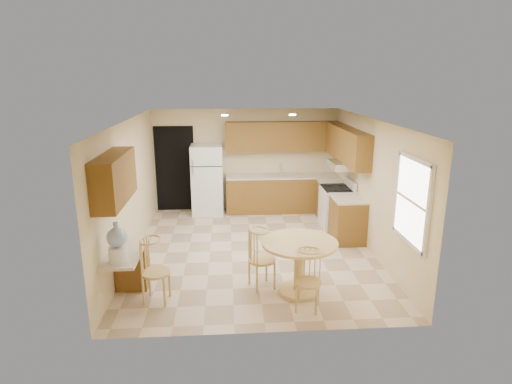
{
  "coord_description": "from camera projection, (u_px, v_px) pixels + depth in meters",
  "views": [
    {
      "loc": [
        -0.47,
        -7.67,
        3.27
      ],
      "look_at": [
        0.08,
        0.3,
        1.09
      ],
      "focal_mm": 30.0,
      "sensor_mm": 36.0,
      "label": 1
    }
  ],
  "objects": [
    {
      "name": "chair_table_a",
      "position": [
        262.0,
        255.0,
        6.62
      ],
      "size": [
        0.43,
        0.55,
        0.96
      ],
      "rotation": [
        0.0,
        0.0,
        -1.23
      ],
      "color": "#DBB56D",
      "rests_on": "floor"
    },
    {
      "name": "desk_pedestal",
      "position": [
        132.0,
        265.0,
        6.78
      ],
      "size": [
        0.48,
        0.42,
        0.72
      ],
      "primitive_type": "cube",
      "color": "brown",
      "rests_on": "floor"
    },
    {
      "name": "wall_back",
      "position": [
        246.0,
        160.0,
        10.59
      ],
      "size": [
        4.5,
        0.02,
        2.5
      ],
      "primitive_type": "cube",
      "color": "beige",
      "rests_on": "floor"
    },
    {
      "name": "counter_back",
      "position": [
        282.0,
        176.0,
        10.46
      ],
      "size": [
        2.75,
        0.63,
        0.04
      ],
      "primitive_type": "cube",
      "color": "beige",
      "rests_on": "base_cab_back"
    },
    {
      "name": "counter_right_a",
      "position": [
        331.0,
        181.0,
        9.96
      ],
      "size": [
        0.63,
        0.59,
        0.04
      ],
      "primitive_type": "cube",
      "color": "beige",
      "rests_on": "base_cab_right_a"
    },
    {
      "name": "water_crock",
      "position": [
        117.0,
        244.0,
        5.88
      ],
      "size": [
        0.28,
        0.28,
        0.58
      ],
      "color": "white",
      "rests_on": "desk_top"
    },
    {
      "name": "upper_cab_right",
      "position": [
        347.0,
        145.0,
        9.09
      ],
      "size": [
        0.33,
        2.42,
        0.7
      ],
      "primitive_type": "cube",
      "color": "brown",
      "rests_on": "wall_right"
    },
    {
      "name": "chair_table_b",
      "position": [
        309.0,
        277.0,
        5.98
      ],
      "size": [
        0.39,
        0.43,
        0.89
      ],
      "rotation": [
        0.0,
        0.0,
        2.83
      ],
      "color": "#DBB56D",
      "rests_on": "floor"
    },
    {
      "name": "ceiling",
      "position": [
        253.0,
        120.0,
        7.62
      ],
      "size": [
        4.5,
        5.5,
        0.02
      ],
      "primitive_type": "cube",
      "color": "white",
      "rests_on": "wall_back"
    },
    {
      "name": "wall_front",
      "position": [
        267.0,
        244.0,
        5.3
      ],
      "size": [
        4.5,
        0.02,
        2.5
      ],
      "primitive_type": "cube",
      "color": "beige",
      "rests_on": "floor"
    },
    {
      "name": "base_cab_back",
      "position": [
        282.0,
        194.0,
        10.58
      ],
      "size": [
        2.75,
        0.6,
        0.87
      ],
      "primitive_type": "cube",
      "color": "brown",
      "rests_on": "floor"
    },
    {
      "name": "wall_left",
      "position": [
        130.0,
        190.0,
        7.8
      ],
      "size": [
        0.02,
        5.5,
        2.5
      ],
      "primitive_type": "cube",
      "color": "beige",
      "rests_on": "floor"
    },
    {
      "name": "range_hood",
      "position": [
        342.0,
        165.0,
        9.17
      ],
      "size": [
        0.5,
        0.76,
        0.14
      ],
      "primitive_type": "cube",
      "color": "silver",
      "rests_on": "upper_cab_right"
    },
    {
      "name": "wall_right",
      "position": [
        371.0,
        186.0,
        8.1
      ],
      "size": [
        0.02,
        5.5,
        2.5
      ],
      "primitive_type": "cube",
      "color": "beige",
      "rests_on": "floor"
    },
    {
      "name": "floor",
      "position": [
        253.0,
        250.0,
        8.28
      ],
      "size": [
        5.5,
        5.5,
        0.0
      ],
      "primitive_type": "plane",
      "color": "beige",
      "rests_on": "ground"
    },
    {
      "name": "base_cab_right_b",
      "position": [
        347.0,
        220.0,
        8.68
      ],
      "size": [
        0.6,
        0.8,
        0.87
      ],
      "primitive_type": "cube",
      "color": "brown",
      "rests_on": "floor"
    },
    {
      "name": "base_cab_right_a",
      "position": [
        330.0,
        200.0,
        10.08
      ],
      "size": [
        0.6,
        0.59,
        0.87
      ],
      "primitive_type": "cube",
      "color": "brown",
      "rests_on": "floor"
    },
    {
      "name": "stove",
      "position": [
        337.0,
        207.0,
        9.42
      ],
      "size": [
        0.65,
        0.76,
        1.09
      ],
      "color": "white",
      "rests_on": "floor"
    },
    {
      "name": "sink",
      "position": [
        281.0,
        175.0,
        10.45
      ],
      "size": [
        0.78,
        0.44,
        0.01
      ],
      "primitive_type": "cube",
      "color": "silver",
      "rests_on": "counter_back"
    },
    {
      "name": "window",
      "position": [
        412.0,
        201.0,
        6.25
      ],
      "size": [
        0.06,
        1.12,
        1.3
      ],
      "color": "white",
      "rests_on": "wall_right"
    },
    {
      "name": "doorway",
      "position": [
        175.0,
        169.0,
        10.51
      ],
      "size": [
        0.9,
        0.02,
        2.1
      ],
      "primitive_type": "cube",
      "color": "black",
      "rests_on": "floor"
    },
    {
      "name": "refrigerator",
      "position": [
        207.0,
        180.0,
        10.3
      ],
      "size": [
        0.74,
        0.72,
        1.69
      ],
      "color": "white",
      "rests_on": "floor"
    },
    {
      "name": "can_light_b",
      "position": [
        292.0,
        115.0,
        8.84
      ],
      "size": [
        0.14,
        0.14,
        0.02
      ],
      "primitive_type": "cylinder",
      "color": "white",
      "rests_on": "ceiling"
    },
    {
      "name": "upper_cab_left",
      "position": [
        114.0,
        178.0,
        6.11
      ],
      "size": [
        0.33,
        1.4,
        0.7
      ],
      "primitive_type": "cube",
      "color": "brown",
      "rests_on": "wall_left"
    },
    {
      "name": "counter_right_b",
      "position": [
        349.0,
        199.0,
        8.56
      ],
      "size": [
        0.63,
        0.8,
        0.04
      ],
      "primitive_type": "cube",
      "color": "beige",
      "rests_on": "base_cab_right_b"
    },
    {
      "name": "desk_top",
      "position": [
        125.0,
        252.0,
        6.31
      ],
      "size": [
        0.5,
        1.2,
        0.04
      ],
      "primitive_type": "cube",
      "color": "beige",
      "rests_on": "desk_pedestal"
    },
    {
      "name": "chair_desk",
      "position": [
        154.0,
        267.0,
        6.17
      ],
      "size": [
        0.43,
        0.56,
        0.98
      ],
      "rotation": [
        0.0,
        0.0,
        -1.69
      ],
      "color": "#DBB56D",
      "rests_on": "floor"
    },
    {
      "name": "can_light_a",
      "position": [
        225.0,
        115.0,
        8.74
      ],
      "size": [
        0.14,
        0.14,
        0.02
      ],
      "primitive_type": "cylinder",
      "color": "white",
      "rests_on": "ceiling"
    },
    {
      "name": "upper_cab_back",
      "position": [
        282.0,
        136.0,
        10.33
      ],
      "size": [
        2.75,
        0.33,
        0.7
      ],
      "primitive_type": "cube",
      "color": "brown",
      "rests_on": "wall_back"
    },
    {
      "name": "dining_table",
      "position": [
        299.0,
        260.0,
        6.51
      ],
      "size": [
        1.16,
        1.16,
        0.86
      ],
      "rotation": [
        0.0,
        0.0,
        0.3
      ],
      "color": "#DBB56D",
      "rests_on": "floor"
    }
  ]
}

